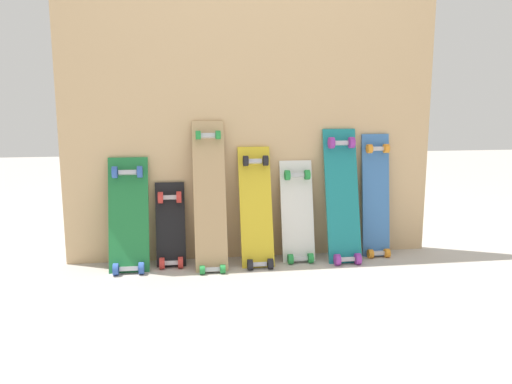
% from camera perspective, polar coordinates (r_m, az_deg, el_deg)
% --- Properties ---
extents(ground_plane, '(12.00, 12.00, 0.00)m').
position_cam_1_polar(ground_plane, '(3.11, -0.19, -7.40)').
color(ground_plane, '#B2AAA0').
extents(plywood_wall_panel, '(2.19, 0.04, 1.65)m').
position_cam_1_polar(plywood_wall_panel, '(3.04, -0.39, 8.04)').
color(plywood_wall_panel, tan).
rests_on(plywood_wall_panel, ground).
extents(skateboard_green, '(0.22, 0.27, 0.69)m').
position_cam_1_polar(skateboard_green, '(2.96, -13.97, -3.07)').
color(skateboard_green, '#1E7238').
rests_on(skateboard_green, ground).
extents(skateboard_black, '(0.17, 0.20, 0.54)m').
position_cam_1_polar(skateboard_black, '(2.99, -9.47, -4.19)').
color(skateboard_black, black).
rests_on(skateboard_black, ground).
extents(skateboard_natural, '(0.18, 0.31, 0.90)m').
position_cam_1_polar(skateboard_natural, '(2.90, -5.14, -1.10)').
color(skateboard_natural, tan).
rests_on(skateboard_natural, ground).
extents(skateboard_yellow, '(0.19, 0.28, 0.74)m').
position_cam_1_polar(skateboard_yellow, '(2.96, 0.12, -2.28)').
color(skateboard_yellow, gold).
rests_on(skateboard_yellow, ground).
extents(skateboard_white, '(0.19, 0.21, 0.66)m').
position_cam_1_polar(skateboard_white, '(3.05, 4.64, -2.75)').
color(skateboard_white, silver).
rests_on(skateboard_white, ground).
extents(skateboard_teal, '(0.20, 0.28, 0.84)m').
position_cam_1_polar(skateboard_teal, '(3.07, 9.61, -0.98)').
color(skateboard_teal, '#197A7F').
rests_on(skateboard_teal, ground).
extents(skateboard_blue, '(0.17, 0.17, 0.81)m').
position_cam_1_polar(skateboard_blue, '(3.20, 13.20, -0.97)').
color(skateboard_blue, '#386BAD').
rests_on(skateboard_blue, ground).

